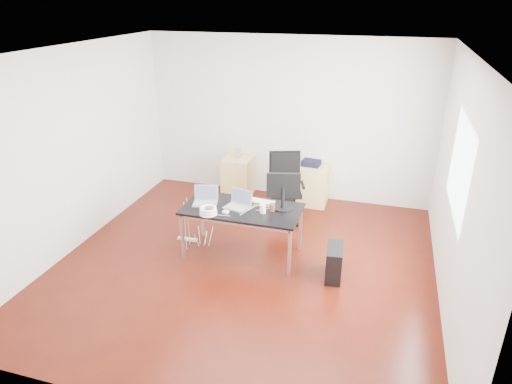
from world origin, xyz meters
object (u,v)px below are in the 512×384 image
(desk, at_px, (242,212))
(pc_tower, at_px, (334,263))
(office_chair, at_px, (285,184))
(filing_cabinet_left, at_px, (238,176))
(filing_cabinet_right, at_px, (313,185))

(desk, distance_m, pc_tower, 1.40)
(office_chair, height_order, filing_cabinet_left, office_chair)
(desk, height_order, pc_tower, desk)
(filing_cabinet_left, distance_m, filing_cabinet_right, 1.38)
(office_chair, relative_size, filing_cabinet_right, 1.54)
(filing_cabinet_right, height_order, pc_tower, filing_cabinet_right)
(filing_cabinet_left, relative_size, pc_tower, 1.56)
(desk, bearing_deg, pc_tower, -8.75)
(desk, distance_m, office_chair, 1.33)
(filing_cabinet_left, height_order, pc_tower, filing_cabinet_left)
(office_chair, xyz_separation_m, filing_cabinet_left, (-1.04, 0.70, -0.26))
(desk, bearing_deg, filing_cabinet_left, 110.17)
(desk, xyz_separation_m, filing_cabinet_right, (0.65, 1.99, -0.33))
(filing_cabinet_right, distance_m, pc_tower, 2.29)
(desk, xyz_separation_m, pc_tower, (1.31, -0.20, -0.46))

